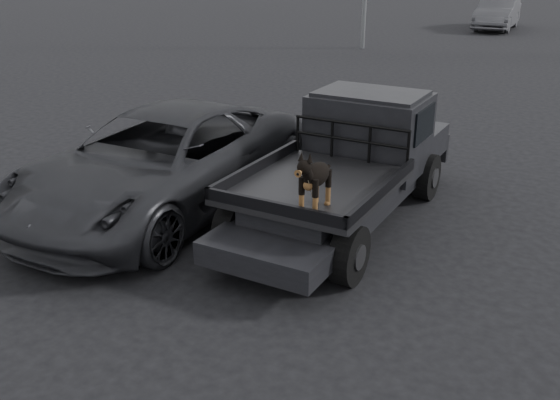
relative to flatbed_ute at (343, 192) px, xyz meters
The scene contains 7 objects.
ground 2.33m from the flatbed_ute, 77.34° to the right, with size 120.00×120.00×0.00m, color black.
flatbed_ute is the anchor object (origin of this frame).
ute_cab 1.31m from the flatbed_ute, 90.00° to the left, with size 1.72×1.30×0.88m, color black, non-canonical shape.
headache_rack 0.76m from the flatbed_ute, 90.00° to the left, with size 1.80×0.08×0.55m, color black, non-canonical shape.
dog 1.97m from the flatbed_ute, 78.01° to the right, with size 0.32×0.60×0.74m, color black, non-canonical shape.
parked_suv 2.84m from the flatbed_ute, 160.99° to the right, with size 2.58×5.60×1.56m, color #2D2E32.
distant_car_a 25.77m from the flatbed_ute, 96.32° to the left, with size 1.68×4.80×1.58m, color #505055.
Camera 1 is at (2.88, -5.81, 3.86)m, focal length 40.00 mm.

